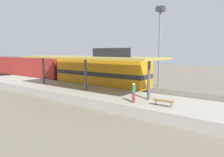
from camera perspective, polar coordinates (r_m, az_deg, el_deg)
ground_plane at (r=29.63m, az=2.08°, el=-3.00°), size 120.00×120.00×0.00m
track_near at (r=28.06m, az=-0.33°, el=-3.51°), size 3.20×110.00×0.16m
track_far at (r=31.74m, az=4.84°, el=-2.28°), size 3.20×110.00×0.16m
platform at (r=24.60m, az=-7.00°, el=-4.09°), size 6.00×44.00×0.90m
station_canopy at (r=24.08m, az=-7.00°, el=5.45°), size 5.20×18.00×4.70m
platform_bench at (r=17.57m, az=13.52°, el=-5.84°), size 0.44×1.70×0.50m
locomotive at (r=28.94m, az=-3.31°, el=1.57°), size 2.93×14.43×4.44m
passenger_carriage_single at (r=42.98m, az=-21.67°, el=2.78°), size 2.90×20.00×4.24m
freight_car at (r=35.16m, az=-3.47°, el=1.85°), size 2.80×12.00×3.54m
light_mast at (r=32.78m, az=12.67°, el=12.55°), size 1.10×1.10×11.70m
person_waiting at (r=18.32m, az=5.77°, el=-3.51°), size 0.34×0.34×1.71m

